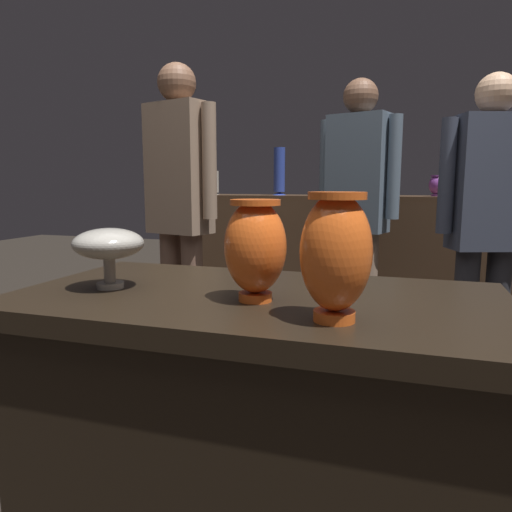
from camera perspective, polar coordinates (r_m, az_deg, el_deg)
The scene contains 12 objects.
display_plinth at distance 1.32m, azimuth 0.07°, elevation -21.56°, with size 1.20×0.64×0.80m.
back_display_shelf at distance 3.35m, azimuth 11.47°, elevation -1.30°, with size 2.60×0.40×0.99m.
vase_centerpiece at distance 1.08m, azimuth -0.08°, elevation 1.16°, with size 0.14×0.14×0.23m.
vase_tall_behind at distance 1.27m, azimuth -17.43°, elevation 1.25°, with size 0.18×0.18×0.16m.
vase_left_accent at distance 0.93m, azimuth 9.64°, elevation 0.41°, with size 0.14×0.14×0.25m.
shelf_vase_far_left at distance 3.61m, azimuth -4.96°, elevation 8.81°, with size 0.06×0.06×0.18m.
shelf_vase_right at distance 3.24m, azimuth 20.95°, elevation 8.05°, with size 0.09×0.09×0.13m.
shelf_vase_center at distance 3.29m, azimuth 11.78°, elevation 9.77°, with size 0.09×0.09×0.31m.
shelf_vase_left at distance 3.38m, azimuth 2.84°, elevation 10.08°, with size 0.10×0.10×0.33m.
visitor_center_back at distance 2.69m, azimuth 12.15°, elevation 6.18°, with size 0.45×0.27×1.63m.
visitor_near_right at distance 2.42m, azimuth 26.19°, elevation 4.08°, with size 0.45×0.27×1.55m.
visitor_near_left at distance 2.45m, azimuth -9.22°, elevation 6.49°, with size 0.45×0.26×1.66m.
Camera 1 is at (0.34, -1.09, 1.07)m, focal length 33.05 mm.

